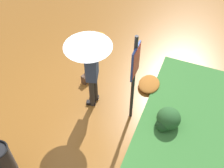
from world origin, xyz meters
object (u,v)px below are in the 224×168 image
Objects in this scene: person_with_umbrella at (90,56)px; handbag at (87,77)px; info_sign_post at (134,71)px; trash_bin at (2,161)px.

person_with_umbrella is 1.63m from handbag.
person_with_umbrella is 0.89× the size of info_sign_post.
handbag is at bearing 171.63° from trash_bin.
info_sign_post is 6.22× the size of handbag.
handbag is 2.87m from trash_bin.
info_sign_post is at bearing 90.77° from person_with_umbrella.
person_with_umbrella reaches higher than trash_bin.
info_sign_post is 2.76× the size of trash_bin.
trash_bin is at bearing -8.37° from handbag.
handbag is at bearing -114.12° from info_sign_post.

